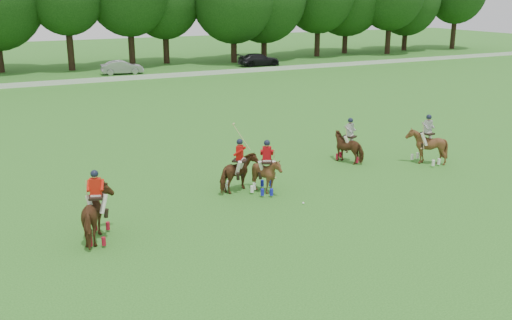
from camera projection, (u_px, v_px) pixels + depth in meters
name	position (u px, v px, depth m)	size (l,w,h in m)	color
ground	(295.00, 230.00, 20.10)	(180.00, 180.00, 0.00)	#25611B
boundary_rail	(90.00, 80.00, 52.74)	(120.00, 0.10, 0.44)	white
car_mid	(122.00, 67.00, 58.21)	(1.46, 4.20, 1.38)	#9D9DA2
car_right	(259.00, 60.00, 64.82)	(1.97, 4.85, 1.41)	black
polo_red_a	(98.00, 215.00, 19.06)	(1.56, 2.30, 2.47)	#4C2B14
polo_red_b	(240.00, 173.00, 23.76)	(2.02, 2.04, 2.82)	#4C2B14
polo_red_c	(267.00, 174.00, 23.63)	(1.75, 1.82, 2.27)	#4C2B14
polo_stripe_a	(349.00, 146.00, 28.00)	(1.54, 1.92, 2.21)	#4C2B14
polo_stripe_b	(426.00, 146.00, 27.66)	(1.64, 1.79, 2.44)	#4C2B14
polo_ball	(303.00, 203.00, 22.54)	(0.09, 0.09, 0.09)	white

